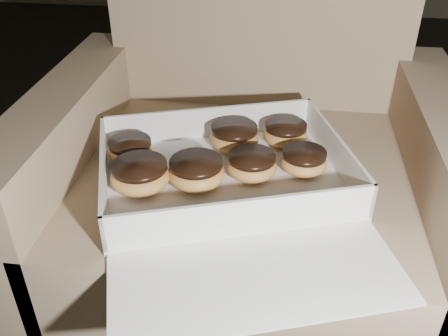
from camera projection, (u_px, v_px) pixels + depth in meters
name	position (u px, v px, depth m)	size (l,w,h in m)	color
floor	(289.00, 284.00, 1.18)	(4.50, 4.50, 0.00)	black
armchair	(247.00, 194.00, 1.03)	(0.80, 0.67, 0.83)	#8C7759
bakery_box	(231.00, 189.00, 0.84)	(0.54, 0.59, 0.07)	white
donut_a	(196.00, 172.00, 0.84)	(0.10, 0.10, 0.05)	#EBA752
donut_b	(140.00, 175.00, 0.83)	(0.10, 0.10, 0.05)	#EBA752
donut_c	(285.00, 133.00, 0.96)	(0.09, 0.09, 0.04)	#EBA752
donut_d	(131.00, 150.00, 0.91)	(0.08, 0.08, 0.04)	#EBA752
donut_e	(252.00, 165.00, 0.86)	(0.09, 0.09, 0.04)	#EBA752
donut_f	(234.00, 136.00, 0.95)	(0.09, 0.09, 0.05)	#EBA752
donut_g	(304.00, 161.00, 0.88)	(0.08, 0.08, 0.04)	#EBA752
crumb_a	(177.00, 227.00, 0.76)	(0.01, 0.01, 0.00)	black
crumb_b	(203.00, 217.00, 0.78)	(0.01, 0.01, 0.00)	black
crumb_c	(267.00, 215.00, 0.78)	(0.01, 0.01, 0.00)	black
crumb_d	(193.00, 184.00, 0.85)	(0.01, 0.01, 0.00)	black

